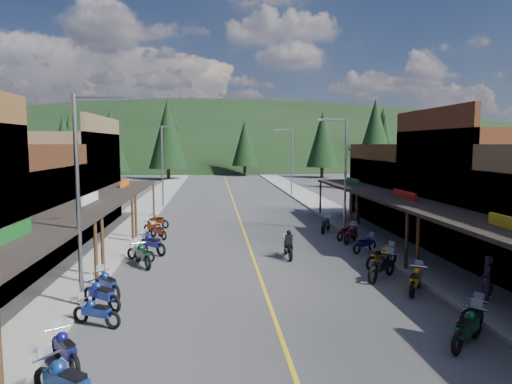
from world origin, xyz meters
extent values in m
plane|color=#38383A|center=(0.00, 0.00, 0.00)|extent=(220.00, 220.00, 0.00)
cube|color=gold|center=(0.00, 20.00, 0.01)|extent=(0.15, 90.00, 0.01)
cube|color=gray|center=(-8.70, 20.00, 0.07)|extent=(3.40, 94.00, 0.15)
cube|color=gray|center=(8.70, 20.00, 0.07)|extent=(3.40, 94.00, 0.15)
cube|color=black|center=(-8.70, -7.90, 3.00)|extent=(3.20, 10.20, 0.18)
cylinder|color=#472D19|center=(-7.20, -3.40, 1.50)|extent=(0.16, 0.16, 3.00)
cube|color=#14591E|center=(-8.70, -7.90, 3.20)|extent=(0.12, 3.00, 0.70)
cube|color=#3F2111|center=(-10.15, 1.70, 3.10)|extent=(0.30, 9.00, 6.20)
cube|color=black|center=(-8.70, 1.70, 3.00)|extent=(3.20, 9.00, 0.18)
cylinder|color=#472D19|center=(-7.20, -2.20, 1.50)|extent=(0.16, 0.16, 3.00)
cylinder|color=#472D19|center=(-7.20, 5.60, 1.50)|extent=(0.16, 0.16, 3.00)
cube|color=silver|center=(-8.70, 1.70, 3.20)|extent=(0.12, 3.00, 0.70)
cube|color=brown|center=(-14.00, 11.30, 3.50)|extent=(8.00, 10.20, 7.00)
cube|color=brown|center=(-10.15, 11.30, 4.10)|extent=(0.30, 10.20, 8.20)
cube|color=black|center=(-8.70, 11.30, 3.00)|extent=(3.20, 10.20, 0.18)
cylinder|color=#472D19|center=(-7.20, 6.80, 1.50)|extent=(0.16, 0.16, 3.00)
cylinder|color=#472D19|center=(-7.20, 15.80, 1.50)|extent=(0.16, 0.16, 3.00)
cube|color=#CC590C|center=(-8.70, 11.30, 3.20)|extent=(0.12, 3.00, 0.70)
cylinder|color=#472D19|center=(7.20, -3.40, 1.50)|extent=(0.16, 0.16, 3.00)
cube|color=#562B19|center=(14.00, 1.70, 3.50)|extent=(8.00, 9.00, 7.00)
cube|color=#562B19|center=(10.15, 1.70, 4.10)|extent=(0.30, 9.00, 8.20)
cube|color=black|center=(8.70, 1.70, 3.00)|extent=(3.20, 9.00, 0.18)
cylinder|color=#472D19|center=(7.20, -2.20, 1.50)|extent=(0.16, 0.16, 3.00)
cylinder|color=#472D19|center=(7.20, 5.60, 1.50)|extent=(0.16, 0.16, 3.00)
cube|color=#B2140F|center=(8.70, 1.70, 3.20)|extent=(0.12, 3.00, 0.70)
cube|color=#4C2D16|center=(14.00, 11.30, 2.50)|extent=(8.00, 10.20, 5.00)
cube|color=#4C2D16|center=(10.15, 11.30, 3.10)|extent=(0.30, 10.20, 6.20)
cube|color=black|center=(8.70, 11.30, 3.00)|extent=(3.20, 10.20, 0.18)
cylinder|color=#472D19|center=(7.20, 6.80, 1.50)|extent=(0.16, 0.16, 3.00)
cylinder|color=#472D19|center=(7.20, 15.80, 1.50)|extent=(0.16, 0.16, 3.00)
cube|color=#14591E|center=(8.70, 11.30, 3.20)|extent=(0.12, 3.00, 0.70)
cylinder|color=gray|center=(-7.10, -6.00, 4.00)|extent=(0.16, 0.16, 8.00)
cylinder|color=gray|center=(-6.10, -6.00, 7.90)|extent=(2.00, 0.10, 0.10)
cube|color=gray|center=(-5.20, -6.00, 7.85)|extent=(0.35, 0.18, 0.12)
cylinder|color=gray|center=(-7.10, 22.00, 4.00)|extent=(0.16, 0.16, 8.00)
cylinder|color=gray|center=(-6.10, 22.00, 7.90)|extent=(2.00, 0.10, 0.10)
cube|color=gray|center=(-5.20, 22.00, 7.85)|extent=(0.35, 0.18, 0.12)
cylinder|color=gray|center=(7.10, 8.00, 4.00)|extent=(0.16, 0.16, 8.00)
cylinder|color=gray|center=(6.10, 8.00, 7.90)|extent=(2.00, 0.10, 0.10)
cube|color=gray|center=(5.20, 8.00, 7.85)|extent=(0.35, 0.18, 0.12)
cylinder|color=gray|center=(7.10, 30.00, 4.00)|extent=(0.16, 0.16, 8.00)
cylinder|color=gray|center=(6.10, 30.00, 7.90)|extent=(2.00, 0.10, 0.10)
cube|color=gray|center=(5.20, 30.00, 7.85)|extent=(0.35, 0.18, 0.12)
ellipsoid|color=black|center=(0.00, 135.00, 0.00)|extent=(310.00, 140.00, 60.00)
cylinder|color=black|center=(-40.00, 62.00, 1.00)|extent=(0.60, 0.60, 2.00)
cylinder|color=black|center=(-24.00, 70.00, 1.00)|extent=(0.60, 0.60, 2.00)
cone|color=black|center=(-24.00, 70.00, 7.25)|extent=(5.88, 5.88, 10.50)
cylinder|color=black|center=(-10.00, 58.00, 1.00)|extent=(0.60, 0.60, 2.00)
cone|color=black|center=(-10.00, 58.00, 8.00)|extent=(6.72, 6.72, 12.00)
cylinder|color=black|center=(4.00, 66.00, 1.00)|extent=(0.60, 0.60, 2.00)
cone|color=black|center=(4.00, 66.00, 6.50)|extent=(5.04, 5.04, 9.00)
cylinder|color=black|center=(18.00, 60.00, 1.00)|extent=(0.60, 0.60, 2.00)
cone|color=black|center=(18.00, 60.00, 7.25)|extent=(5.88, 5.88, 10.50)
cylinder|color=black|center=(34.00, 72.00, 1.00)|extent=(0.60, 0.60, 2.00)
cone|color=black|center=(34.00, 72.00, 8.00)|extent=(6.72, 6.72, 12.00)
cylinder|color=black|center=(46.00, 64.00, 1.00)|extent=(0.60, 0.60, 2.00)
cone|color=black|center=(46.00, 64.00, 6.50)|extent=(5.04, 5.04, 9.00)
cylinder|color=black|center=(-32.00, 76.00, 1.00)|extent=(0.60, 0.60, 2.00)
cone|color=black|center=(-32.00, 76.00, 7.25)|extent=(5.88, 5.88, 10.50)
cylinder|color=black|center=(-22.00, 40.00, 1.00)|extent=(0.60, 0.60, 2.00)
cone|color=black|center=(-22.00, 40.00, 6.00)|extent=(4.48, 4.48, 8.00)
cylinder|color=black|center=(24.00, 45.00, 1.00)|extent=(0.60, 0.60, 2.00)
cone|color=black|center=(24.00, 45.00, 6.40)|extent=(4.93, 4.93, 8.80)
cylinder|color=black|center=(-18.00, 50.00, 1.00)|extent=(0.60, 0.60, 2.00)
cone|color=black|center=(-18.00, 50.00, 6.80)|extent=(5.38, 5.38, 9.60)
cylinder|color=black|center=(20.00, 38.00, 1.00)|extent=(0.60, 0.60, 2.00)
cone|color=black|center=(20.00, 38.00, 7.20)|extent=(5.82, 5.82, 10.40)
imported|color=#281F2F|center=(8.25, -7.12, 1.07)|extent=(0.64, 0.78, 1.84)
imported|color=brown|center=(8.56, 10.10, 1.02)|extent=(0.95, 0.92, 1.74)
camera|label=1|loc=(-2.12, -23.19, 6.20)|focal=32.00mm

